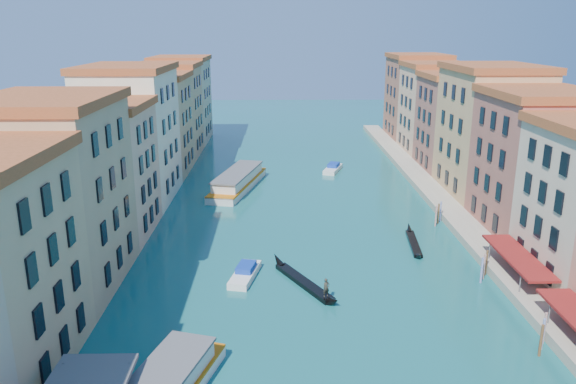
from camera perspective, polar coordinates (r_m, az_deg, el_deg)
The scene contains 9 objects.
left_bank_palazzos at distance 85.08m, azimuth -16.64°, elevation 4.42°, with size 12.80×128.40×21.00m.
right_bank_palazzos at distance 88.68m, azimuth 21.01°, elevation 4.50°, with size 12.80×128.40×21.00m.
quay at distance 88.24m, azimuth 15.58°, elevation -1.27°, with size 4.00×140.00×1.00m, color #A09981.
mooring_poles_right at distance 55.54m, azimuth 23.22°, elevation -11.79°, with size 1.44×54.24×3.20m.
vaporetto_far at distance 95.61m, azimuth -5.10°, elevation 1.15°, with size 9.07×20.78×3.01m.
gondola_fore at distance 60.32m, azimuth 1.61°, elevation -8.99°, with size 7.36×12.24×2.68m.
gondola_far at distance 72.73m, azimuth 12.63°, elevation -4.97°, with size 1.95×11.24×1.59m.
motorboat_mid at distance 62.06m, azimuth -4.37°, elevation -8.19°, with size 3.44×6.98×1.39m.
motorboat_far at distance 107.45m, azimuth 4.60°, elevation 2.43°, with size 4.39×7.40×1.46m.
Camera 1 is at (-3.14, -15.59, 26.20)m, focal length 35.00 mm.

